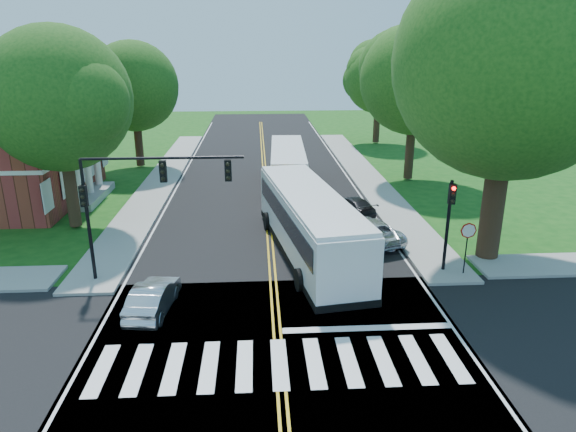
{
  "coord_description": "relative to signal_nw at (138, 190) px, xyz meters",
  "views": [
    {
      "loc": [
        -0.64,
        -15.56,
        10.42
      ],
      "look_at": [
        0.83,
        8.28,
        2.4
      ],
      "focal_mm": 32.0,
      "sensor_mm": 36.0,
      "label": 1
    }
  ],
  "objects": [
    {
      "name": "signal_ne",
      "position": [
        14.06,
        0.01,
        -1.41
      ],
      "size": [
        0.3,
        0.46,
        4.4
      ],
      "color": "black",
      "rests_on": "ground"
    },
    {
      "name": "sidewalk_ne",
      "position": [
        14.16,
        18.57,
        -4.3
      ],
      "size": [
        2.6,
        40.0,
        0.15
      ],
      "primitive_type": "cube",
      "color": "gray",
      "rests_on": "ground"
    },
    {
      "name": "ground",
      "position": [
        5.86,
        -6.43,
        -4.38
      ],
      "size": [
        140.0,
        140.0,
        0.0
      ],
      "primitive_type": "plane",
      "color": "#124912",
      "rests_on": "ground"
    },
    {
      "name": "edge_line_e",
      "position": [
        12.66,
        15.57,
        -4.36
      ],
      "size": [
        0.12,
        70.0,
        0.01
      ],
      "primitive_type": "cube",
      "color": "silver",
      "rests_on": "road"
    },
    {
      "name": "tree_east_mid",
      "position": [
        17.36,
        17.57,
        3.48
      ],
      "size": [
        8.4,
        8.4,
        11.93
      ],
      "color": "#302513",
      "rests_on": "ground"
    },
    {
      "name": "hatchback",
      "position": [
        0.89,
        -2.97,
        -3.73
      ],
      "size": [
        1.77,
        3.97,
        1.27
      ],
      "primitive_type": "imported",
      "rotation": [
        0.0,
        0.0,
        3.03
      ],
      "color": "#B2B5BA",
      "rests_on": "road"
    },
    {
      "name": "tree_west_far",
      "position": [
        -5.14,
        23.57,
        2.62
      ],
      "size": [
        7.6,
        7.6,
        10.67
      ],
      "color": "#302513",
      "rests_on": "ground"
    },
    {
      "name": "dark_sedan",
      "position": [
        11.3,
        9.09,
        -3.8
      ],
      "size": [
        2.86,
        4.23,
        1.14
      ],
      "primitive_type": "imported",
      "rotation": [
        0.0,
        0.0,
        3.5
      ],
      "color": "black",
      "rests_on": "road"
    },
    {
      "name": "tree_ne_big",
      "position": [
        16.86,
        1.57,
        5.24
      ],
      "size": [
        10.8,
        10.8,
        14.91
      ],
      "color": "#302513",
      "rests_on": "ground"
    },
    {
      "name": "sidewalk_nw",
      "position": [
        -2.44,
        18.57,
        -4.3
      ],
      "size": [
        2.6,
        40.0,
        0.15
      ],
      "primitive_type": "cube",
      "color": "gray",
      "rests_on": "ground"
    },
    {
      "name": "tree_west_near",
      "position": [
        -5.64,
        7.57,
        3.15
      ],
      "size": [
        8.0,
        8.0,
        11.4
      ],
      "color": "#302513",
      "rests_on": "ground"
    },
    {
      "name": "bus_lead",
      "position": [
        7.81,
        2.61,
        -2.6
      ],
      "size": [
        4.77,
        13.22,
        3.35
      ],
      "rotation": [
        0.0,
        0.0,
        3.3
      ],
      "color": "silver",
      "rests_on": "road"
    },
    {
      "name": "signal_nw",
      "position": [
        0.0,
        0.0,
        0.0
      ],
      "size": [
        7.15,
        0.46,
        5.66
      ],
      "color": "black",
      "rests_on": "ground"
    },
    {
      "name": "suv",
      "position": [
        11.27,
        4.24,
        -3.7
      ],
      "size": [
        3.71,
        5.24,
        1.33
      ],
      "primitive_type": "imported",
      "rotation": [
        0.0,
        0.0,
        3.49
      ],
      "color": "silver",
      "rests_on": "road"
    },
    {
      "name": "cross_road",
      "position": [
        5.86,
        -6.43,
        -4.37
      ],
      "size": [
        60.0,
        12.0,
        0.01
      ],
      "primitive_type": "cube",
      "color": "black",
      "rests_on": "ground"
    },
    {
      "name": "bus_follow",
      "position": [
        7.56,
        16.13,
        -2.78
      ],
      "size": [
        3.18,
        11.74,
        3.01
      ],
      "rotation": [
        0.0,
        0.0,
        3.1
      ],
      "color": "silver",
      "rests_on": "road"
    },
    {
      "name": "center_line",
      "position": [
        5.86,
        15.57,
        -4.36
      ],
      "size": [
        0.36,
        70.0,
        0.01
      ],
      "primitive_type": "cube",
      "color": "gold",
      "rests_on": "road"
    },
    {
      "name": "edge_line_w",
      "position": [
        -0.94,
        15.57,
        -4.36
      ],
      "size": [
        0.12,
        70.0,
        0.01
      ],
      "primitive_type": "cube",
      "color": "silver",
      "rests_on": "road"
    },
    {
      "name": "crosswalk",
      "position": [
        5.86,
        -6.93,
        -4.36
      ],
      "size": [
        12.6,
        3.0,
        0.01
      ],
      "primitive_type": "cube",
      "color": "silver",
      "rests_on": "road"
    },
    {
      "name": "tree_east_far",
      "position": [
        18.36,
        33.57,
        2.48
      ],
      "size": [
        7.2,
        7.2,
        10.34
      ],
      "color": "#302513",
      "rests_on": "ground"
    },
    {
      "name": "stop_bar",
      "position": [
        9.36,
        -4.83,
        -4.36
      ],
      "size": [
        6.6,
        0.4,
        0.01
      ],
      "primitive_type": "cube",
      "color": "silver",
      "rests_on": "road"
    },
    {
      "name": "road",
      "position": [
        5.86,
        11.57,
        -4.37
      ],
      "size": [
        14.0,
        96.0,
        0.01
      ],
      "primitive_type": "cube",
      "color": "black",
      "rests_on": "ground"
    },
    {
      "name": "stop_sign",
      "position": [
        14.86,
        -0.45,
        -2.35
      ],
      "size": [
        0.76,
        0.08,
        2.53
      ],
      "color": "black",
      "rests_on": "ground"
    }
  ]
}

